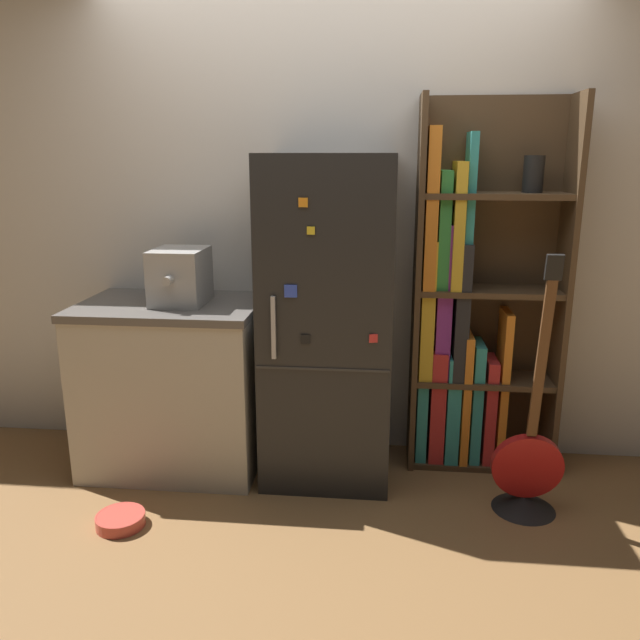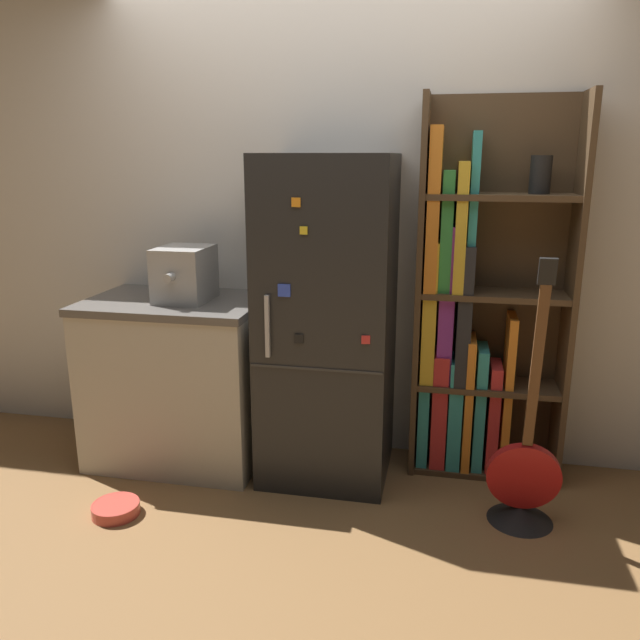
# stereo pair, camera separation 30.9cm
# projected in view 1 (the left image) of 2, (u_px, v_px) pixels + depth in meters

# --- Properties ---
(ground_plane) EXTENTS (16.00, 16.00, 0.00)m
(ground_plane) POSITION_uv_depth(u_px,v_px,m) (325.00, 480.00, 3.28)
(ground_plane) COLOR olive
(wall_back) EXTENTS (8.00, 0.05, 2.60)m
(wall_back) POSITION_uv_depth(u_px,v_px,m) (334.00, 223.00, 3.41)
(wall_back) COLOR silver
(wall_back) RESTS_ON ground_plane
(refrigerator) EXTENTS (0.65, 0.65, 1.67)m
(refrigerator) POSITION_uv_depth(u_px,v_px,m) (328.00, 321.00, 3.20)
(refrigerator) COLOR black
(refrigerator) RESTS_ON ground_plane
(bookshelf) EXTENTS (0.77, 0.30, 1.95)m
(bookshelf) POSITION_uv_depth(u_px,v_px,m) (467.00, 315.00, 3.31)
(bookshelf) COLOR #4C3823
(bookshelf) RESTS_ON ground_plane
(kitchen_counter) EXTENTS (0.94, 0.66, 0.91)m
(kitchen_counter) POSITION_uv_depth(u_px,v_px,m) (175.00, 384.00, 3.37)
(kitchen_counter) COLOR #BCB7A8
(kitchen_counter) RESTS_ON ground_plane
(espresso_machine) EXTENTS (0.26, 0.37, 0.28)m
(espresso_machine) POSITION_uv_depth(u_px,v_px,m) (180.00, 276.00, 3.20)
(espresso_machine) COLOR #A5A39E
(espresso_machine) RESTS_ON kitchen_counter
(guitar) EXTENTS (0.34, 0.30, 1.26)m
(guitar) POSITION_uv_depth(u_px,v_px,m) (526.00, 476.00, 2.96)
(guitar) COLOR black
(guitar) RESTS_ON ground_plane
(pet_bowl) EXTENTS (0.22, 0.22, 0.06)m
(pet_bowl) POSITION_uv_depth(u_px,v_px,m) (121.00, 519.00, 2.87)
(pet_bowl) COLOR #D84C3F
(pet_bowl) RESTS_ON ground_plane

